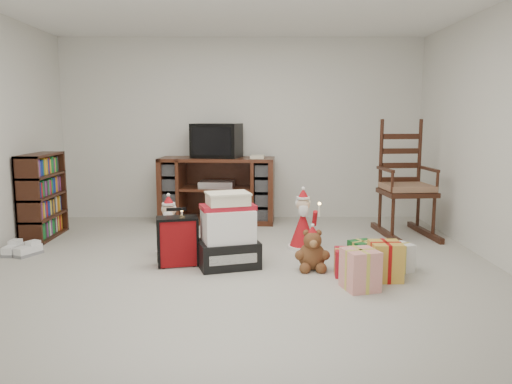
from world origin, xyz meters
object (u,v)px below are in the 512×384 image
tv_stand (217,190)px  red_suitcase (178,241)px  sneaker_pair (21,250)px  gift_pile (228,235)px  mrs_claus_figurine (169,232)px  crt_television (217,141)px  santa_figurine (303,226)px  teddy_bear (312,252)px  gift_cluster (370,261)px  rocking_chair (405,194)px  bookshelf (43,198)px

tv_stand → red_suitcase: tv_stand is taller
red_suitcase → sneaker_pair: 1.75m
gift_pile → sneaker_pair: 2.24m
mrs_claus_figurine → crt_television: bearing=76.9°
red_suitcase → mrs_claus_figurine: bearing=97.3°
santa_figurine → mrs_claus_figurine: 1.42m
teddy_bear → sneaker_pair: 3.02m
gift_pile → gift_cluster: (1.29, -0.29, -0.17)m
rocking_chair → gift_cluster: bearing=-120.7°
gift_pile → mrs_claus_figurine: gift_pile is taller
rocking_chair → red_suitcase: rocking_chair is taller
sneaker_pair → bookshelf: bearing=106.6°
santa_figurine → crt_television: size_ratio=0.94×
bookshelf → teddy_bear: (3.04, -1.30, -0.31)m
teddy_bear → sneaker_pair: teddy_bear is taller
mrs_claus_figurine → teddy_bear: bearing=-20.9°
red_suitcase → mrs_claus_figurine: size_ratio=0.89×
teddy_bear → crt_television: 2.62m
bookshelf → mrs_claus_figurine: bookshelf is taller
red_suitcase → tv_stand: bearing=70.5°
rocking_chair → gift_pile: bearing=-152.1°
sneaker_pair → crt_television: (1.94, 1.68, 1.06)m
teddy_bear → santa_figurine: 0.74m
red_suitcase → bookshelf: bearing=134.1°
tv_stand → teddy_bear: 2.43m
santa_figurine → rocking_chair: bearing=28.2°
gift_cluster → tv_stand: bearing=122.9°
rocking_chair → crt_television: bearing=156.9°
red_suitcase → crt_television: (0.24, 2.07, 0.87)m
bookshelf → rocking_chair: 4.33m
rocking_chair → santa_figurine: bearing=-156.5°
tv_stand → sneaker_pair: bearing=-135.0°
rocking_chair → red_suitcase: 2.89m
tv_stand → gift_pile: tv_stand is taller
gift_cluster → sneaker_pair: bearing=168.4°
tv_stand → rocking_chair: (2.33, -0.75, 0.06)m
gift_pile → crt_television: size_ratio=0.99×
bookshelf → red_suitcase: 2.12m
bookshelf → sneaker_pair: bookshelf is taller
sneaker_pair → crt_television: size_ratio=0.52×
gift_pile → sneaker_pair: bearing=153.0°
teddy_bear → mrs_claus_figurine: size_ratio=0.60×
gift_pile → crt_television: crt_television is taller
sneaker_pair → santa_figurine: bearing=15.9°
sneaker_pair → gift_cluster: gift_cluster is taller
gift_pile → crt_television: bearing=80.6°
crt_television → sneaker_pair: bearing=-125.0°
rocking_chair → sneaker_pair: rocking_chair is taller
teddy_bear → red_suitcase: bearing=173.5°
teddy_bear → sneaker_pair: (-2.97, 0.53, -0.12)m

